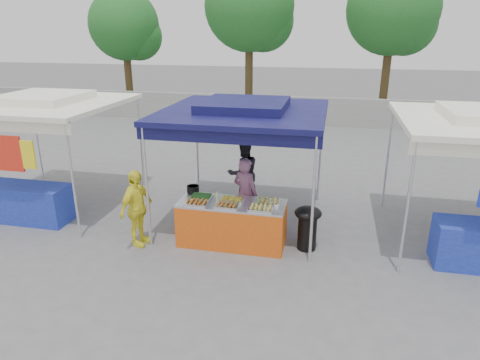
% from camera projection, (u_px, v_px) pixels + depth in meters
% --- Properties ---
extents(ground_plane, '(80.00, 80.00, 0.00)m').
position_uv_depth(ground_plane, '(233.00, 241.00, 8.34)').
color(ground_plane, slate).
extents(back_wall, '(40.00, 0.25, 1.20)m').
position_uv_depth(back_wall, '(292.00, 111.00, 18.26)').
color(back_wall, gray).
rests_on(back_wall, ground_plane).
extents(main_canopy, '(3.20, 3.20, 2.57)m').
position_uv_depth(main_canopy, '(244.00, 111.00, 8.44)').
color(main_canopy, silver).
rests_on(main_canopy, ground_plane).
extents(neighbor_stall_left, '(3.20, 3.20, 2.57)m').
position_uv_depth(neighbor_stall_left, '(37.00, 142.00, 9.24)').
color(neighbor_stall_left, silver).
rests_on(neighbor_stall_left, ground_plane).
extents(tree_0, '(3.43, 3.35, 5.76)m').
position_uv_depth(tree_0, '(128.00, 28.00, 20.61)').
color(tree_0, '#48371B').
rests_on(tree_0, ground_plane).
extents(tree_1, '(3.99, 3.99, 6.86)m').
position_uv_depth(tree_1, '(253.00, 10.00, 18.98)').
color(tree_1, '#48371B').
rests_on(tree_1, ground_plane).
extents(tree_2, '(3.86, 3.86, 6.63)m').
position_uv_depth(tree_2, '(396.00, 13.00, 18.04)').
color(tree_2, '#48371B').
rests_on(tree_2, ground_plane).
extents(vendor_table, '(2.00, 0.80, 0.85)m').
position_uv_depth(vendor_table, '(232.00, 223.00, 8.10)').
color(vendor_table, '#D85313').
rests_on(vendor_table, ground_plane).
extents(food_tray_fl, '(0.42, 0.30, 0.07)m').
position_uv_depth(food_tray_fl, '(197.00, 203.00, 7.85)').
color(food_tray_fl, silver).
rests_on(food_tray_fl, vendor_table).
extents(food_tray_fm, '(0.42, 0.30, 0.07)m').
position_uv_depth(food_tray_fm, '(227.00, 205.00, 7.73)').
color(food_tray_fm, silver).
rests_on(food_tray_fm, vendor_table).
extents(food_tray_fr, '(0.42, 0.30, 0.07)m').
position_uv_depth(food_tray_fr, '(261.00, 208.00, 7.61)').
color(food_tray_fr, silver).
rests_on(food_tray_fr, vendor_table).
extents(food_tray_bl, '(0.42, 0.30, 0.07)m').
position_uv_depth(food_tray_bl, '(201.00, 197.00, 8.13)').
color(food_tray_bl, silver).
rests_on(food_tray_bl, vendor_table).
extents(food_tray_bm, '(0.42, 0.30, 0.07)m').
position_uv_depth(food_tray_bm, '(232.00, 199.00, 8.01)').
color(food_tray_bm, silver).
rests_on(food_tray_bm, vendor_table).
extents(food_tray_br, '(0.42, 0.30, 0.07)m').
position_uv_depth(food_tray_br, '(268.00, 202.00, 7.90)').
color(food_tray_br, silver).
rests_on(food_tray_br, vendor_table).
extents(cooking_pot, '(0.24, 0.24, 0.14)m').
position_uv_depth(cooking_pot, '(193.00, 189.00, 8.42)').
color(cooking_pot, black).
rests_on(cooking_pot, vendor_table).
extents(skewer_cup, '(0.09, 0.09, 0.11)m').
position_uv_depth(skewer_cup, '(218.00, 204.00, 7.73)').
color(skewer_cup, silver).
rests_on(skewer_cup, vendor_table).
extents(wok_burner, '(0.50, 0.50, 0.84)m').
position_uv_depth(wok_burner, '(308.00, 224.00, 7.88)').
color(wok_burner, black).
rests_on(wok_burner, ground_plane).
extents(crate_left, '(0.46, 0.32, 0.28)m').
position_uv_depth(crate_left, '(215.00, 219.00, 8.98)').
color(crate_left, '#1629B5').
rests_on(crate_left, ground_plane).
extents(crate_right, '(0.54, 0.38, 0.32)m').
position_uv_depth(crate_right, '(257.00, 224.00, 8.67)').
color(crate_right, '#1629B5').
rests_on(crate_right, ground_plane).
extents(crate_stacked, '(0.53, 0.37, 0.32)m').
position_uv_depth(crate_stacked, '(258.00, 210.00, 8.56)').
color(crate_stacked, '#1629B5').
rests_on(crate_stacked, crate_right).
extents(vendor_woman, '(0.65, 0.54, 1.51)m').
position_uv_depth(vendor_woman, '(245.00, 194.00, 8.62)').
color(vendor_woman, '#996186').
rests_on(vendor_woman, ground_plane).
extents(helper_man, '(0.95, 0.88, 1.55)m').
position_uv_depth(helper_man, '(244.00, 173.00, 9.80)').
color(helper_man, black).
rests_on(helper_man, ground_plane).
extents(customer_person, '(0.55, 0.93, 1.49)m').
position_uv_depth(customer_person, '(137.00, 208.00, 7.96)').
color(customer_person, '#FBF137').
rests_on(customer_person, ground_plane).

